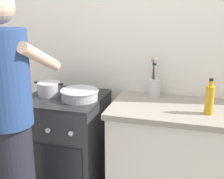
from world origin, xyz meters
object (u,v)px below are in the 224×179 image
object	(u,v)px
stove_range	(67,147)
person	(10,130)
mixing_bowl	(80,94)
utensil_crock	(154,85)
oil_bottle	(210,99)
pot	(49,89)

from	to	relation	value
stove_range	person	xyz separation A→B (m)	(-0.10, -0.60, 0.41)
mixing_bowl	person	size ratio (longest dim) A/B	0.18
utensil_crock	oil_bottle	bearing A→B (deg)	-35.48
stove_range	mixing_bowl	world-z (taller)	mixing_bowl
pot	mixing_bowl	size ratio (longest dim) A/B	0.83
person	mixing_bowl	bearing A→B (deg)	67.49
stove_range	utensil_crock	distance (m)	0.90
utensil_crock	person	world-z (taller)	person
pot	person	xyz separation A→B (m)	(0.04, -0.60, -0.09)
oil_bottle	person	distance (m)	1.30
pot	utensil_crock	bearing A→B (deg)	13.97
oil_bottle	person	bearing A→B (deg)	-156.47
utensil_crock	oil_bottle	world-z (taller)	utensil_crock
pot	oil_bottle	xyz separation A→B (m)	(1.23, -0.08, 0.05)
mixing_bowl	utensil_crock	bearing A→B (deg)	23.53
stove_range	utensil_crock	xyz separation A→B (m)	(0.68, 0.21, 0.54)
mixing_bowl	utensil_crock	distance (m)	0.60
oil_bottle	person	size ratio (longest dim) A/B	0.14
utensil_crock	oil_bottle	size ratio (longest dim) A/B	1.28
stove_range	person	size ratio (longest dim) A/B	0.53
utensil_crock	person	distance (m)	1.13
mixing_bowl	pot	bearing A→B (deg)	173.50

